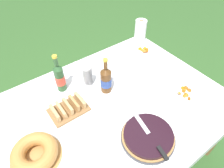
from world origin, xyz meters
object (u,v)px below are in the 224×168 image
at_px(snack_plate_left, 144,51).
at_px(paper_towel_roll, 140,31).
at_px(snack_plate_near, 186,94).
at_px(cider_bottle_green, 60,77).
at_px(bundt_cake, 35,153).
at_px(cider_bottle_amber, 106,80).
at_px(berry_tart, 148,136).
at_px(serving_knife, 151,137).
at_px(cup_stack, 88,76).
at_px(bread_board, 68,108).

relative_size(snack_plate_left, paper_towel_roll, 0.89).
bearing_deg(snack_plate_near, cider_bottle_green, 139.59).
distance_m(bundt_cake, cider_bottle_amber, 0.67).
bearing_deg(snack_plate_left, paper_towel_roll, 62.01).
bearing_deg(cider_bottle_green, cider_bottle_amber, -38.79).
bearing_deg(snack_plate_left, berry_tart, -131.71).
xyz_separation_m(cider_bottle_green, snack_plate_near, (0.72, -0.61, -0.11)).
relative_size(berry_tart, cider_bottle_green, 1.06).
xyz_separation_m(berry_tart, snack_plate_left, (0.61, 0.68, -0.01)).
relative_size(bundt_cake, cider_bottle_green, 0.93).
bearing_deg(snack_plate_near, serving_knife, -165.60).
bearing_deg(snack_plate_near, bundt_cake, 169.55).
xyz_separation_m(cup_stack, snack_plate_left, (0.64, 0.05, -0.07)).
bearing_deg(bundt_cake, snack_plate_left, 17.60).
height_order(snack_plate_near, bread_board, bread_board).
height_order(cider_bottle_amber, snack_plate_near, cider_bottle_amber).
bearing_deg(serving_knife, paper_towel_roll, -27.94).
distance_m(berry_tart, snack_plate_near, 0.50).
bearing_deg(cup_stack, bread_board, -150.05).
height_order(serving_knife, bundt_cake, bundt_cake).
xyz_separation_m(cider_bottle_amber, snack_plate_left, (0.57, 0.19, -0.10)).
xyz_separation_m(berry_tart, snack_plate_near, (0.49, 0.10, -0.02)).
bearing_deg(bundt_cake, bread_board, 31.65).
bearing_deg(bundt_cake, serving_knife, -28.84).
xyz_separation_m(serving_knife, cider_bottle_green, (-0.22, 0.74, 0.06)).
distance_m(serving_knife, cider_bottle_amber, 0.53).
bearing_deg(cup_stack, serving_knife, -87.16).
height_order(cider_bottle_amber, paper_towel_roll, cider_bottle_amber).
distance_m(bundt_cake, paper_towel_roll, 1.41).
height_order(cup_stack, snack_plate_left, cup_stack).
distance_m(snack_plate_near, paper_towel_roll, 0.79).
bearing_deg(snack_plate_near, cider_bottle_amber, 138.68).
xyz_separation_m(cider_bottle_amber, snack_plate_near, (0.45, -0.40, -0.10)).
xyz_separation_m(snack_plate_near, snack_plate_left, (0.12, 0.58, 0.00)).
height_order(cup_stack, cider_bottle_green, cider_bottle_green).
height_order(cider_bottle_green, cider_bottle_amber, cider_bottle_green).
bearing_deg(paper_towel_roll, snack_plate_near, -105.58).
relative_size(snack_plate_near, snack_plate_left, 1.13).
bearing_deg(bread_board, bundt_cake, -148.35).
relative_size(serving_knife, bundt_cake, 1.27).
relative_size(cup_stack, cider_bottle_amber, 0.59).
xyz_separation_m(cider_bottle_amber, bread_board, (-0.33, -0.01, -0.08)).
bearing_deg(snack_plate_left, serving_knife, -130.79).
relative_size(cider_bottle_amber, paper_towel_roll, 1.32).
relative_size(berry_tart, snack_plate_near, 1.47).
bearing_deg(cider_bottle_amber, bread_board, -178.92).
xyz_separation_m(snack_plate_left, paper_towel_roll, (0.09, 0.17, 0.10)).
relative_size(snack_plate_near, bread_board, 0.88).
bearing_deg(serving_knife, bundt_cake, 71.83).
relative_size(cider_bottle_green, bread_board, 1.22).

